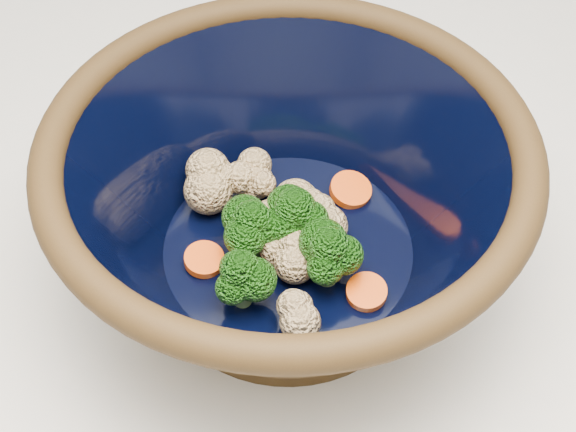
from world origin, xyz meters
TOP-DOWN VIEW (x-y plane):
  - mixing_bowl at (-0.07, 0.04)m, footprint 0.30×0.30m
  - vegetable_pile at (-0.08, 0.03)m, footprint 0.13×0.15m

SIDE VIEW (x-z plane):
  - vegetable_pile at x=-0.08m, z-range 0.93..0.98m
  - mixing_bowl at x=-0.07m, z-range 0.91..1.04m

